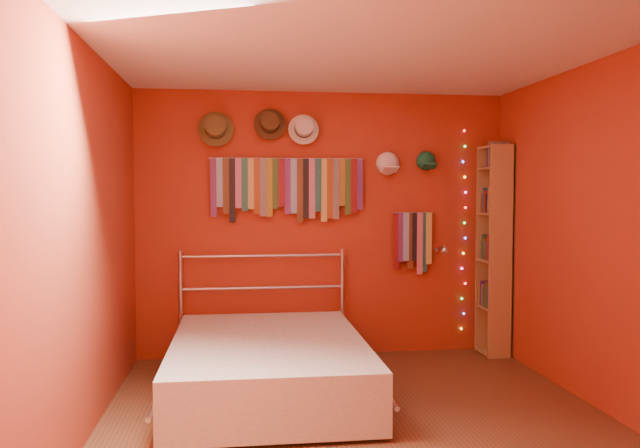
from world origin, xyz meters
name	(u,v)px	position (x,y,z in m)	size (l,w,h in m)	color
ground	(357,419)	(0.00, 0.00, 0.00)	(3.50, 3.50, 0.00)	brown
back_wall	(323,224)	(0.00, 1.75, 1.25)	(3.50, 0.02, 2.50)	maroon
right_wall	(600,235)	(1.75, 0.00, 1.25)	(0.02, 3.50, 2.50)	maroon
left_wall	(89,240)	(-1.75, 0.00, 1.25)	(0.02, 3.50, 2.50)	maroon
ceiling	(359,50)	(0.00, 0.00, 2.50)	(3.50, 3.50, 0.02)	white
tie_rack	(288,185)	(-0.34, 1.68, 1.62)	(1.45, 0.03, 0.60)	silver
small_tie_rack	(413,239)	(0.86, 1.69, 1.11)	(0.40, 0.03, 0.60)	silver
fedora_olive	(216,128)	(-1.00, 1.65, 2.14)	(0.33, 0.18, 0.32)	brown
fedora_brown	(270,123)	(-0.51, 1.65, 2.19)	(0.30, 0.16, 0.30)	#4A331A
fedora_white	(304,128)	(-0.19, 1.65, 2.15)	(0.29, 0.16, 0.28)	silver
cap_white	(388,164)	(0.61, 1.70, 1.83)	(0.20, 0.25, 0.20)	white
cap_green	(426,161)	(0.99, 1.70, 1.86)	(0.18, 0.23, 0.18)	#186F47
fairy_lights	(464,231)	(1.38, 1.71, 1.18)	(0.06, 0.02, 1.96)	#FF3333
reading_lamp	(443,250)	(1.12, 1.53, 1.01)	(0.07, 0.28, 0.08)	silver
bookshelf	(498,249)	(1.66, 1.53, 1.02)	(0.25, 0.34, 2.00)	#A4774A
bed	(268,365)	(-0.58, 0.59, 0.24)	(1.54, 2.11, 1.02)	silver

